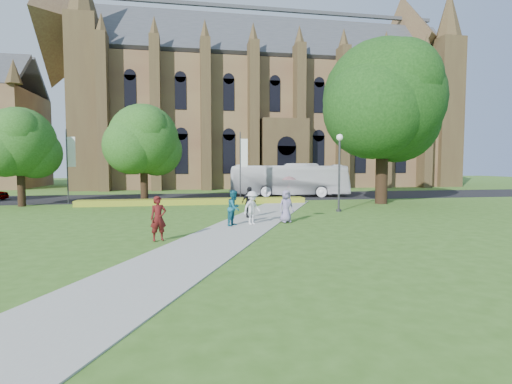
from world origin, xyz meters
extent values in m
plane|color=#38601C|center=(0.00, 0.00, 0.00)|extent=(160.00, 160.00, 0.00)
cube|color=black|center=(0.00, 20.00, 0.01)|extent=(160.00, 10.00, 0.02)
cube|color=#B2B2A8|center=(0.00, 1.00, 0.02)|extent=(15.58, 28.54, 0.04)
cube|color=gold|center=(-2.00, 13.20, 0.23)|extent=(18.00, 1.40, 0.45)
cube|color=olive|center=(10.00, 40.00, 8.50)|extent=(52.00, 16.00, 17.00)
cube|color=#4E3F24|center=(-14.50, 33.00, 10.50)|extent=(3.50, 3.50, 21.00)
cube|color=#4E3F24|center=(34.50, 33.00, 10.50)|extent=(3.50, 3.50, 21.00)
cone|color=#4E3F24|center=(34.50, 33.00, 24.50)|extent=(3.60, 3.60, 7.00)
cube|color=#4E3F24|center=(10.00, 31.00, 4.50)|extent=(6.00, 2.50, 9.00)
cylinder|color=#38383D|center=(7.50, 6.50, 2.40)|extent=(0.14, 0.14, 4.80)
sphere|color=white|center=(7.50, 6.50, 5.02)|extent=(0.44, 0.44, 0.44)
cylinder|color=#38383D|center=(7.50, 6.50, 0.07)|extent=(0.36, 0.36, 0.15)
cylinder|color=#332114|center=(13.00, 11.00, 3.30)|extent=(0.96, 0.96, 6.60)
sphere|color=#11330E|center=(13.00, 11.00, 8.40)|extent=(9.60, 9.60, 9.60)
cylinder|color=#332114|center=(-15.00, 14.00, 1.93)|extent=(0.56, 0.56, 3.85)
sphere|color=#1F4615|center=(-15.00, 14.00, 4.90)|extent=(5.20, 5.20, 5.20)
cylinder|color=#332114|center=(-6.00, 14.50, 2.06)|extent=(0.60, 0.60, 4.12)
sphere|color=#1F4615|center=(-6.00, 14.50, 5.25)|extent=(5.60, 5.60, 5.60)
cylinder|color=#38383D|center=(2.00, 15.20, 3.00)|extent=(0.10, 0.10, 6.00)
cube|color=white|center=(2.35, 15.20, 4.20)|extent=(0.60, 0.02, 2.40)
cylinder|color=#38383D|center=(-12.00, 15.20, 3.00)|extent=(0.10, 0.10, 6.00)
cube|color=white|center=(-11.65, 15.20, 4.20)|extent=(0.60, 0.02, 2.40)
imported|color=silver|center=(7.62, 19.64, 1.66)|extent=(12.07, 5.67, 3.28)
imported|color=#4C1211|center=(-3.96, -2.10, 0.97)|extent=(0.78, 0.64, 1.86)
imported|color=#16596E|center=(-0.33, 1.37, 0.96)|extent=(1.08, 1.13, 1.84)
imported|color=silver|center=(0.66, 1.65, 0.92)|extent=(1.31, 1.15, 1.76)
imported|color=black|center=(0.94, 4.32, 0.96)|extent=(1.15, 0.97, 1.84)
imported|color=gray|center=(2.63, 2.08, 0.92)|extent=(0.98, 0.77, 1.75)
imported|color=tan|center=(2.81, 2.18, 2.13)|extent=(0.83, 0.83, 0.67)
camera|label=1|loc=(-2.97, -19.01, 3.22)|focal=28.00mm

